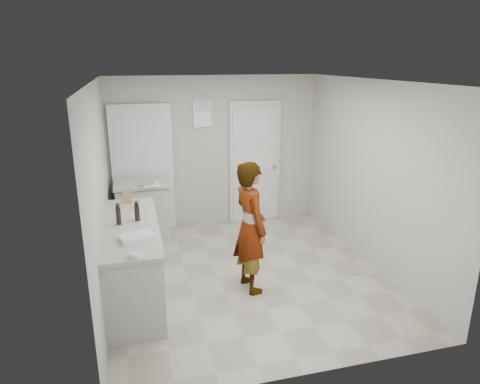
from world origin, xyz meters
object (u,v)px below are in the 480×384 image
object	(u,v)px
spice_jar	(137,203)
egg_bowl	(136,255)
cake_mix_box	(127,197)
person	(250,227)
oil_cruet_b	(118,214)
baking_dish	(137,238)
oil_cruet_a	(137,211)

from	to	relation	value
spice_jar	egg_bowl	distance (m)	1.56
cake_mix_box	person	bearing A→B (deg)	-39.97
oil_cruet_b	baking_dish	world-z (taller)	oil_cruet_b
baking_dish	egg_bowl	xyz separation A→B (m)	(-0.03, -0.42, -0.00)
cake_mix_box	spice_jar	size ratio (longest dim) A/B	2.23
oil_cruet_a	egg_bowl	bearing A→B (deg)	-92.83
cake_mix_box	oil_cruet_a	distance (m)	0.69
person	oil_cruet_a	world-z (taller)	person
oil_cruet_b	egg_bowl	distance (m)	0.94
spice_jar	oil_cruet_a	distance (m)	0.56
person	cake_mix_box	xyz separation A→B (m)	(-1.42, 0.95, 0.20)
cake_mix_box	spice_jar	distance (m)	0.19
egg_bowl	oil_cruet_a	bearing A→B (deg)	87.17
spice_jar	oil_cruet_b	bearing A→B (deg)	-109.71
person	oil_cruet_a	bearing A→B (deg)	68.40
cake_mix_box	spice_jar	bearing A→B (deg)	-49.59
oil_cruet_a	baking_dish	xyz separation A→B (m)	(-0.02, -0.58, -0.09)
spice_jar	baking_dish	distance (m)	1.14
baking_dish	person	bearing A→B (deg)	13.10
cake_mix_box	egg_bowl	bearing A→B (deg)	-93.89
person	baking_dish	xyz separation A→B (m)	(-1.33, -0.31, 0.14)
oil_cruet_b	baking_dish	distance (m)	0.55
person	egg_bowl	world-z (taller)	person
oil_cruet_a	egg_bowl	size ratio (longest dim) A/B	1.98
cake_mix_box	oil_cruet_a	size ratio (longest dim) A/B	0.73
cake_mix_box	egg_bowl	xyz separation A→B (m)	(0.06, -1.68, -0.06)
cake_mix_box	baking_dish	world-z (taller)	cake_mix_box
oil_cruet_b	baking_dish	xyz separation A→B (m)	(0.19, -0.50, -0.10)
person	cake_mix_box	size ratio (longest dim) A/B	9.34
person	baking_dish	bearing A→B (deg)	93.36
cake_mix_box	egg_bowl	size ratio (longest dim) A/B	1.45
baking_dish	oil_cruet_b	bearing A→B (deg)	110.35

